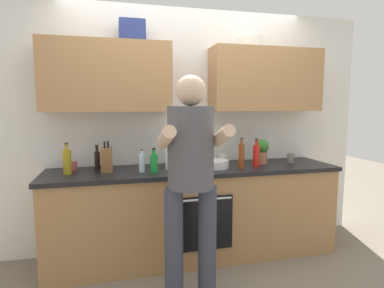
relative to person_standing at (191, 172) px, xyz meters
The scene contains 17 objects.
ground_plane 1.28m from the person_standing, 72.88° to the left, with size 12.00×12.00×0.00m, color #756B5B.
back_wall_unit 1.14m from the person_standing, 77.40° to the left, with size 4.00×0.38×2.50m.
counter 0.96m from the person_standing, 72.86° to the left, with size 2.84×0.67×0.90m.
person_standing is the anchor object (origin of this frame).
bottle_soy 1.16m from the person_standing, 127.24° to the left, with size 0.05×0.05×0.23m.
bottle_vinegar 0.89m from the person_standing, 42.98° to the left, with size 0.06×0.06×0.30m.
bottle_water 0.74m from the person_standing, 113.94° to the left, with size 0.06×0.06×0.21m.
bottle_oil 1.21m from the person_standing, 141.84° to the left, with size 0.07×0.07×0.28m.
bottle_hotsauce 1.07m from the person_standing, 38.57° to the left, with size 0.07×0.07×0.28m.
bottle_soda 0.65m from the person_standing, 107.11° to the left, with size 0.07×0.07×0.23m.
cup_ceramic 1.30m from the person_standing, 135.29° to the left, with size 0.08×0.08×0.08m, color #BF4C47.
cup_stoneware 1.50m from the person_standing, 30.88° to the left, with size 0.08×0.08×0.10m, color slate.
cup_coffee 1.07m from the person_standing, 58.14° to the left, with size 0.09×0.09×0.09m, color white.
mixing_bowl 0.82m from the person_standing, 59.83° to the left, with size 0.28×0.28×0.08m, color silver.
knife_block 0.98m from the person_standing, 128.34° to the left, with size 0.10×0.14×0.28m.
potted_herb 1.23m from the person_standing, 39.33° to the left, with size 0.15×0.15×0.26m.
grocery_bag_produce 0.79m from the person_standing, 85.42° to the left, with size 0.24×0.18×0.21m, color silver.
Camera 1 is at (-0.77, -2.96, 1.51)m, focal length 29.82 mm.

